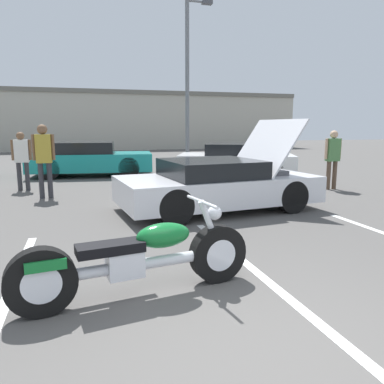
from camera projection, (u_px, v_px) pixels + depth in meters
The scene contains 12 objects.
ground_plane at pixel (255, 361), 2.82m from camera, with size 80.00×80.00×0.00m, color #514F4C.
parking_stripe_middle at pixel (2, 310), 3.59m from camera, with size 0.12×4.93×0.01m, color white.
parking_stripe_back at pixel (264, 278), 4.37m from camera, with size 0.12×4.93×0.01m, color white.
far_building at pixel (95, 119), 28.81m from camera, with size 32.00×4.20×4.40m.
light_pole at pixel (189, 75), 16.48m from camera, with size 1.21×0.28×7.20m.
motorcycle at pixel (138, 259), 3.84m from camera, with size 2.52×0.72×0.96m.
show_car_hood_open at pixel (219, 184), 7.89m from camera, with size 4.27×2.36×1.90m.
parked_car_right_row at pixel (235, 160), 13.39m from camera, with size 4.46×3.34×1.15m.
parked_car_mid_right_row at pixel (91, 159), 13.34m from camera, with size 4.39×2.25×1.21m.
spectator_near_motorcycle at pixel (333, 155), 10.39m from camera, with size 0.52×0.22×1.64m.
spectator_by_show_car at pixel (44, 154), 9.07m from camera, with size 0.52×0.24×1.80m.
spectator_far_lot at pixel (22, 156), 10.22m from camera, with size 0.52×0.21×1.60m.
Camera 1 is at (-1.18, -2.32, 1.75)m, focal length 35.00 mm.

